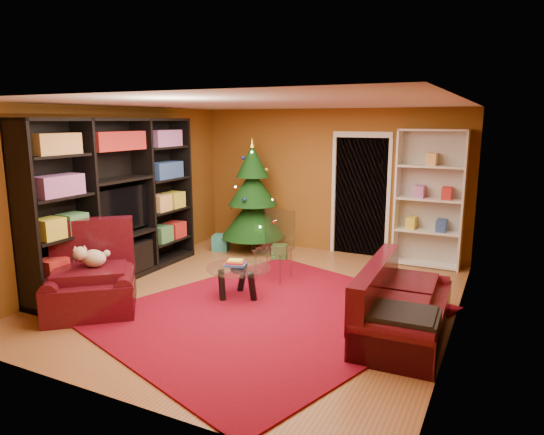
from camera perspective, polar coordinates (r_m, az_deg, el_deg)
The scene contains 18 objects.
floor at distance 6.77m, azimuth -1.52°, elevation -9.57°, with size 5.00×5.50×0.05m, color brown.
ceiling at distance 6.32m, azimuth -1.65°, elevation 13.47°, with size 5.00×5.50×0.05m, color silver.
wall_back at distance 8.93m, azimuth 6.79°, elevation 4.27°, with size 5.00×0.05×2.60m, color brown.
wall_left at distance 7.90m, azimuth -18.01°, elevation 2.87°, with size 0.05×5.50×2.60m, color brown.
wall_right at distance 5.71m, azimuth 21.44°, elevation -0.47°, with size 0.05×5.50×2.60m, color brown.
doorway at distance 8.75m, azimuth 10.36°, elevation 2.36°, with size 1.06×0.60×2.16m, color black, non-canonical shape.
rug at distance 6.18m, azimuth -0.36°, elevation -11.30°, with size 3.28×3.82×0.02m, color maroon.
media_unit at distance 7.59m, azimuth -17.78°, elevation 1.88°, with size 0.49×3.16×2.43m, color black, non-canonical shape.
christmas_tree at distance 8.92m, azimuth -2.29°, elevation 2.54°, with size 1.19×1.19×2.11m, color black, non-canonical shape.
gift_box_teal at distance 9.14m, azimuth -6.01°, elevation -2.93°, with size 0.29×0.29×0.29m, color teal.
gift_box_green at distance 8.51m, azimuth 0.89°, elevation -4.07°, with size 0.25×0.25×0.25m, color #2E692D.
gift_box_red at distance 9.18m, azimuth -1.00°, elevation -3.11°, with size 0.19×0.19×0.19m, color maroon.
white_bookshelf at distance 8.33m, azimuth 18.03°, elevation 2.07°, with size 1.07×0.39×2.32m, color white, non-canonical shape.
armchair at distance 6.58m, azimuth -20.57°, elevation -6.52°, with size 1.16×1.16×0.91m, color #3D0913, non-canonical shape.
dog at distance 6.56m, azimuth -20.22°, elevation -4.53°, with size 0.40×0.30×0.30m, color beige, non-canonical shape.
sofa at distance 5.72m, azimuth 15.41°, elevation -9.33°, with size 1.91×0.86×0.82m, color #3D0913, non-canonical shape.
coffee_table at distance 6.67m, azimuth -3.93°, elevation -7.59°, with size 0.87×0.87×0.54m, color gray, non-canonical shape.
acrylic_chair at distance 7.29m, azimuth 0.17°, elevation -3.83°, with size 0.49×0.54×0.96m, color #66605B, non-canonical shape.
Camera 1 is at (2.96, -5.58, 2.39)m, focal length 32.00 mm.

